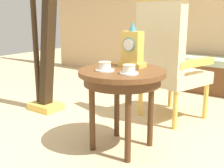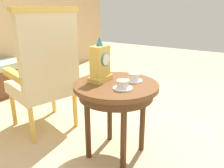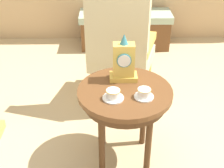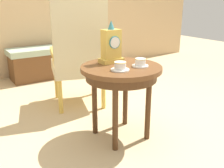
% 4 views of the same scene
% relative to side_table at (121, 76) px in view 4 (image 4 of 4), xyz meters
% --- Properties ---
extents(ground_plane, '(10.00, 10.00, 0.00)m').
position_rel_side_table_xyz_m(ground_plane, '(0.05, 0.04, -0.52)').
color(ground_plane, tan).
extents(side_table, '(0.63, 0.63, 0.60)m').
position_rel_side_table_xyz_m(side_table, '(0.00, 0.00, 0.00)').
color(side_table, brown).
rests_on(side_table, ground).
extents(teacup_left, '(0.14, 0.14, 0.06)m').
position_rel_side_table_xyz_m(teacup_left, '(-0.08, -0.10, 0.11)').
color(teacup_left, white).
rests_on(teacup_left, side_table).
extents(teacup_right, '(0.13, 0.13, 0.06)m').
position_rel_side_table_xyz_m(teacup_right, '(0.12, -0.09, 0.11)').
color(teacup_right, white).
rests_on(teacup_right, side_table).
extents(mantel_clock, '(0.19, 0.11, 0.34)m').
position_rel_side_table_xyz_m(mantel_clock, '(-0.00, 0.14, 0.21)').
color(mantel_clock, gold).
rests_on(mantel_clock, side_table).
extents(armchair, '(0.67, 0.66, 1.14)m').
position_rel_side_table_xyz_m(armchair, '(-0.00, 0.74, 0.07)').
color(armchair, beige).
rests_on(armchair, ground).
extents(window_bench, '(1.13, 0.40, 0.44)m').
position_rel_side_table_xyz_m(window_bench, '(0.11, 1.99, -0.30)').
color(window_bench, '#9EB299').
rests_on(window_bench, ground).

